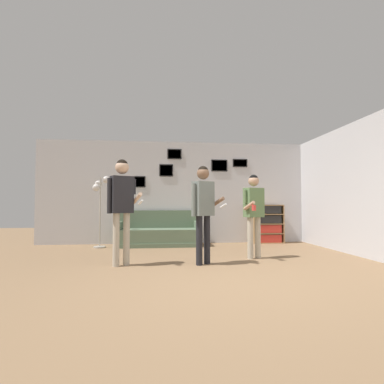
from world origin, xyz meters
TOP-DOWN VIEW (x-y plane):
  - ground_plane at (0.00, 0.00)m, footprint 20.00×20.00m
  - wall_back at (-0.00, 4.17)m, footprint 8.26×0.08m
  - wall_right at (2.96, 2.07)m, footprint 0.06×6.54m
  - couch at (-1.00, 3.76)m, footprint 2.05×0.80m
  - bookshelf at (1.88, 3.95)m, footprint 0.83×0.30m
  - floor_lamp at (-2.39, 3.53)m, footprint 0.38×0.41m
  - person_player_foreground_left at (-1.60, 1.34)m, footprint 0.60×0.40m
  - person_player_foreground_center at (-0.22, 1.30)m, footprint 0.60×0.37m
  - person_watcher_holding_cup at (0.82, 1.76)m, footprint 0.47×0.52m
  - drinking_cup at (1.75, 3.95)m, footprint 0.08×0.08m

SIDE VIEW (x-z plane):
  - ground_plane at x=0.00m, z-range 0.00..0.00m
  - couch at x=-1.00m, z-range -0.15..0.72m
  - bookshelf at x=1.88m, z-range 0.00..1.01m
  - person_watcher_holding_cup at x=0.82m, z-range 0.17..1.77m
  - person_player_foreground_center at x=-0.22m, z-range 0.20..1.89m
  - drinking_cup at x=1.75m, z-range 1.02..1.12m
  - person_player_foreground_left at x=-1.60m, z-range 0.22..2.01m
  - floor_lamp at x=-2.39m, z-range 0.43..2.14m
  - wall_right at x=2.96m, z-range 0.00..2.70m
  - wall_back at x=0.00m, z-range 0.01..2.71m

